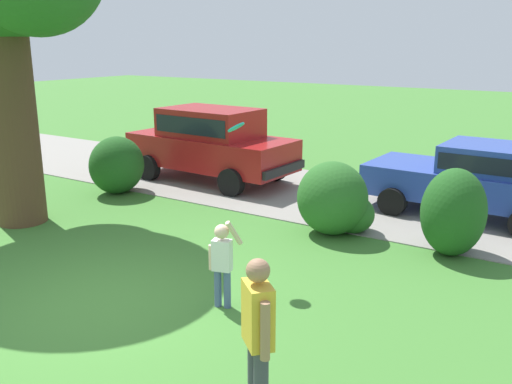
{
  "coord_description": "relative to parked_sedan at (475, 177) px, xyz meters",
  "views": [
    {
      "loc": [
        5.7,
        -4.84,
        3.59
      ],
      "look_at": [
        0.74,
        2.87,
        1.1
      ],
      "focal_mm": 38.99,
      "sensor_mm": 36.0,
      "label": 1
    }
  ],
  "objects": [
    {
      "name": "shrub_centre",
      "position": [
        0.2,
        -2.53,
        -0.08
      ],
      "size": [
        1.09,
        1.17,
        1.53
      ],
      "color": "#1E511C",
      "rests_on": "ground"
    },
    {
      "name": "child_thrower",
      "position": [
        -1.96,
        -6.28,
        -0.13
      ],
      "size": [
        0.41,
        0.34,
        1.29
      ],
      "color": "#4C608C",
      "rests_on": "ground"
    },
    {
      "name": "ground_plane",
      "position": [
        -3.43,
        -7.15,
        -0.85
      ],
      "size": [
        80.0,
        80.0,
        0.0
      ],
      "primitive_type": "plane",
      "color": "#3D752D"
    },
    {
      "name": "frisbee",
      "position": [
        -2.5,
        -5.13,
        1.49
      ],
      "size": [
        0.26,
        0.28,
        0.18
      ],
      "color": "#1EB7B2"
    },
    {
      "name": "parked_sedan",
      "position": [
        0.0,
        0.0,
        0.0
      ],
      "size": [
        4.46,
        2.21,
        1.56
      ],
      "color": "#28429E",
      "rests_on": "ground"
    },
    {
      "name": "adult_onlooker",
      "position": [
        -0.18,
        -8.14,
        0.13
      ],
      "size": [
        0.42,
        0.4,
        1.74
      ],
      "color": "#3F3F4C",
      "rests_on": "ground"
    },
    {
      "name": "driveway_strip",
      "position": [
        -3.43,
        -0.3,
        -0.84
      ],
      "size": [
        28.0,
        4.4,
        0.02
      ],
      "primitive_type": "cube",
      "color": "gray",
      "rests_on": "ground"
    },
    {
      "name": "shrub_near_tree",
      "position": [
        -7.72,
        -2.74,
        -0.19
      ],
      "size": [
        1.3,
        1.41,
        1.39
      ],
      "color": "#1E511C",
      "rests_on": "ground"
    },
    {
      "name": "parked_suv",
      "position": [
        -6.53,
        -0.52,
        0.23
      ],
      "size": [
        4.78,
        2.26,
        1.92
      ],
      "color": "maroon",
      "rests_on": "ground"
    },
    {
      "name": "shrub_centre_left",
      "position": [
        -1.96,
        -2.6,
        -0.2
      ],
      "size": [
        1.42,
        1.34,
        1.41
      ],
      "color": "#286023",
      "rests_on": "ground"
    }
  ]
}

